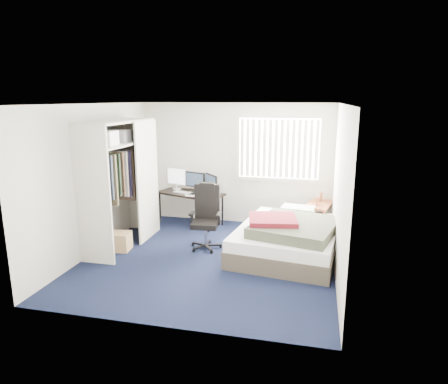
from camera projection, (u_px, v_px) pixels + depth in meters
ground at (210, 258)px, 6.61m from camera, size 4.20×4.20×0.00m
room_shell at (209, 168)px, 6.27m from camera, size 4.20×4.20×4.20m
window_assembly at (279, 149)px, 7.99m from camera, size 1.72×0.09×1.32m
closet at (120, 171)px, 6.93m from camera, size 0.64×1.84×2.22m
desk at (191, 190)px, 8.30m from camera, size 1.50×1.04×1.13m
office_chair at (206, 223)px, 7.02m from camera, size 0.57×0.57×1.14m
footstool at (204, 218)px, 8.14m from camera, size 0.33×0.26×0.27m
nightstand at (319, 206)px, 7.79m from camera, size 0.61×0.94×0.77m
bed at (289, 237)px, 6.75m from camera, size 1.91×2.37×0.71m
pine_box at (118, 241)px, 6.94m from camera, size 0.45×0.36×0.32m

